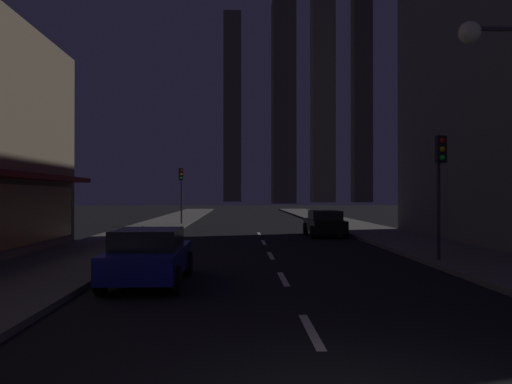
% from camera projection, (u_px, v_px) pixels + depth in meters
% --- Properties ---
extents(ground_plane, '(78.00, 136.00, 0.10)m').
position_uv_depth(ground_plane, '(255.00, 226.00, 37.23)').
color(ground_plane, black).
extents(sidewalk_right, '(4.00, 76.00, 0.15)m').
position_uv_depth(sidewalk_right, '(346.00, 224.00, 37.49)').
color(sidewalk_right, '#605E59').
rests_on(sidewalk_right, ground).
extents(sidewalk_left, '(4.00, 76.00, 0.15)m').
position_uv_depth(sidewalk_left, '(162.00, 225.00, 36.98)').
color(sidewalk_left, '#605E59').
rests_on(sidewalk_left, ground).
extents(lane_marking_center, '(0.16, 28.20, 0.01)m').
position_uv_depth(lane_marking_center, '(276.00, 265.00, 16.25)').
color(lane_marking_center, silver).
rests_on(lane_marking_center, ground).
extents(skyscraper_distant_tall, '(5.73, 7.00, 62.00)m').
position_uv_depth(skyscraper_distant_tall, '(232.00, 108.00, 162.26)').
color(skyscraper_distant_tall, brown).
rests_on(skyscraper_distant_tall, ground).
extents(skyscraper_distant_mid, '(5.85, 8.96, 53.86)m').
position_uv_depth(skyscraper_distant_mid, '(283.00, 101.00, 130.08)').
color(skyscraper_distant_mid, brown).
rests_on(skyscraper_distant_mid, ground).
extents(skyscraper_distant_short, '(6.81, 5.50, 65.60)m').
position_uv_depth(skyscraper_distant_short, '(323.00, 93.00, 147.48)').
color(skyscraper_distant_short, '#65604C').
rests_on(skyscraper_distant_short, ground).
extents(skyscraper_distant_slender, '(5.51, 5.14, 68.21)m').
position_uv_depth(skyscraper_distant_slender, '(362.00, 89.00, 147.82)').
color(skyscraper_distant_slender, '#444033').
rests_on(skyscraper_distant_slender, ground).
extents(car_parked_near, '(1.98, 4.24, 1.45)m').
position_uv_depth(car_parked_near, '(149.00, 256.00, 12.94)').
color(car_parked_near, navy).
rests_on(car_parked_near, ground).
extents(car_parked_far, '(1.98, 4.24, 1.45)m').
position_uv_depth(car_parked_far, '(325.00, 223.00, 27.57)').
color(car_parked_far, black).
rests_on(car_parked_far, ground).
extents(fire_hydrant_far_left, '(0.42, 0.30, 0.65)m').
position_uv_depth(fire_hydrant_far_left, '(143.00, 233.00, 24.04)').
color(fire_hydrant_far_left, '#B2B2B2').
rests_on(fire_hydrant_far_left, sidewalk_left).
extents(traffic_light_near_right, '(0.32, 0.48, 4.20)m').
position_uv_depth(traffic_light_near_right, '(440.00, 169.00, 16.45)').
color(traffic_light_near_right, '#2D2D2D').
rests_on(traffic_light_near_right, sidewalk_right).
extents(traffic_light_far_left, '(0.32, 0.48, 4.20)m').
position_uv_depth(traffic_light_far_left, '(181.00, 183.00, 36.84)').
color(traffic_light_far_left, '#2D2D2D').
rests_on(traffic_light_far_left, sidewalk_left).
extents(street_lamp_right, '(1.96, 0.56, 6.58)m').
position_uv_depth(street_lamp_right, '(500.00, 87.00, 12.46)').
color(street_lamp_right, '#38383D').
rests_on(street_lamp_right, sidewalk_right).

